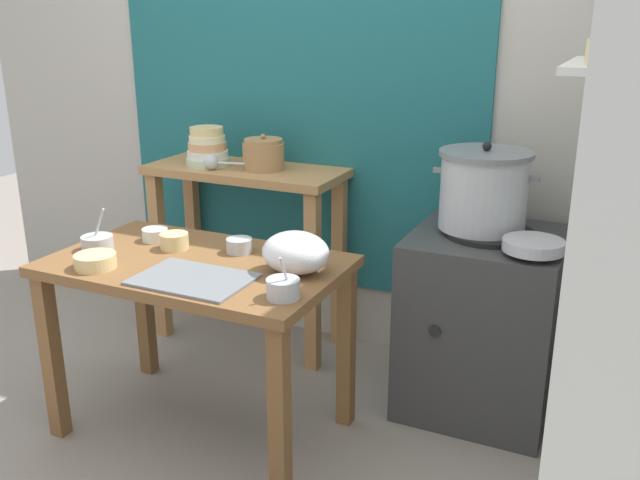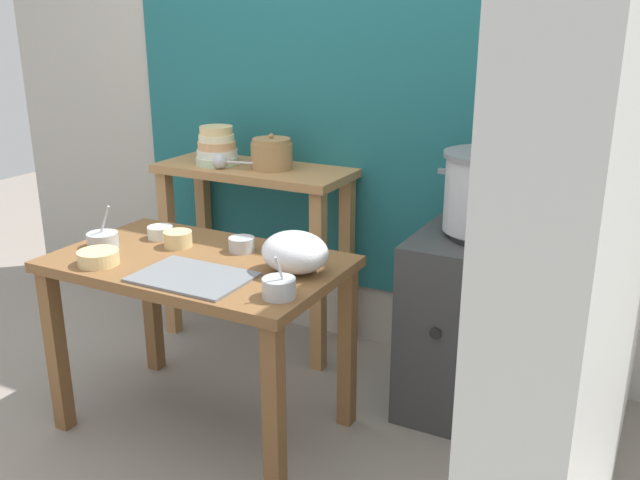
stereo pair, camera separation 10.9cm
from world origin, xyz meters
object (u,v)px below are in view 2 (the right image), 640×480
(bowl_stack_enamel, at_px, (217,147))
(prep_bowl_5, at_px, (103,239))
(prep_bowl_0, at_px, (178,238))
(prep_bowl_3, at_px, (242,244))
(prep_bowl_4, at_px, (98,257))
(prep_table, at_px, (199,286))
(prep_bowl_1, at_px, (160,232))
(steamer_pot, at_px, (488,192))
(ladle, at_px, (222,162))
(serving_tray, at_px, (192,277))
(plastic_bag, at_px, (295,252))
(wide_pan, at_px, (536,249))
(prep_bowl_2, at_px, (279,287))
(back_shelf_table, at_px, (255,211))
(clay_pot, at_px, (272,154))
(stove_block, at_px, (487,325))

(bowl_stack_enamel, xyz_separation_m, prep_bowl_5, (0.01, -0.80, -0.23))
(prep_bowl_0, distance_m, prep_bowl_3, 0.26)
(prep_bowl_5, bearing_deg, prep_bowl_4, -50.10)
(prep_table, xyz_separation_m, bowl_stack_enamel, (-0.43, 0.75, 0.37))
(prep_bowl_1, height_order, prep_bowl_5, prep_bowl_5)
(steamer_pot, xyz_separation_m, ladle, (-1.27, -0.00, -0.00))
(prep_bowl_4, xyz_separation_m, prep_bowl_5, (-0.13, 0.16, 0.00))
(serving_tray, bearing_deg, bowl_stack_enamel, 120.45)
(plastic_bag, bearing_deg, wide_pan, 29.28)
(prep_bowl_5, bearing_deg, steamer_pot, 28.64)
(prep_bowl_3, height_order, prep_bowl_4, prep_bowl_3)
(prep_bowl_1, bearing_deg, prep_bowl_0, -20.66)
(wide_pan, bearing_deg, prep_bowl_2, -136.62)
(back_shelf_table, xyz_separation_m, ladle, (-0.11, -0.11, 0.26))
(serving_tray, distance_m, prep_bowl_2, 0.36)
(prep_bowl_4, bearing_deg, plastic_bag, 21.33)
(prep_bowl_5, bearing_deg, prep_bowl_2, -7.60)
(prep_table, xyz_separation_m, back_shelf_table, (-0.25, 0.78, 0.07))
(prep_bowl_1, bearing_deg, clay_pot, 77.46)
(stove_block, bearing_deg, prep_bowl_0, -152.84)
(wide_pan, height_order, prep_bowl_5, prep_bowl_5)
(clay_pot, distance_m, prep_bowl_3, 0.71)
(prep_bowl_2, bearing_deg, prep_bowl_3, 138.09)
(bowl_stack_enamel, distance_m, ladle, 0.12)
(ladle, xyz_separation_m, prep_bowl_3, (0.45, -0.52, -0.18))
(prep_table, distance_m, steamer_pot, 1.18)
(ladle, relative_size, prep_bowl_0, 2.24)
(bowl_stack_enamel, bearing_deg, prep_table, -60.00)
(plastic_bag, bearing_deg, prep_bowl_2, -73.19)
(steamer_pot, relative_size, prep_bowl_4, 2.74)
(ladle, relative_size, prep_bowl_1, 2.41)
(bowl_stack_enamel, relative_size, plastic_bag, 0.85)
(bowl_stack_enamel, height_order, prep_bowl_4, bowl_stack_enamel)
(stove_block, relative_size, serving_tray, 1.95)
(clay_pot, xyz_separation_m, bowl_stack_enamel, (-0.29, -0.04, 0.01))
(stove_block, relative_size, prep_bowl_1, 7.53)
(back_shelf_table, height_order, steamer_pot, steamer_pot)
(prep_bowl_2, bearing_deg, serving_tray, 179.32)
(ladle, relative_size, prep_bowl_3, 2.46)
(prep_bowl_1, xyz_separation_m, prep_bowl_3, (0.39, 0.02, 0.00))
(bowl_stack_enamel, bearing_deg, wide_pan, -9.75)
(prep_table, distance_m, prep_bowl_5, 0.45)
(prep_bowl_4, bearing_deg, serving_tray, 6.57)
(steamer_pot, height_order, prep_bowl_1, steamer_pot)
(back_shelf_table, height_order, prep_bowl_2, back_shelf_table)
(plastic_bag, distance_m, prep_bowl_4, 0.74)
(prep_table, bearing_deg, bowl_stack_enamel, 120.00)
(steamer_pot, xyz_separation_m, serving_tray, (-0.81, -0.84, -0.21))
(bowl_stack_enamel, height_order, prep_bowl_2, bowl_stack_enamel)
(stove_block, relative_size, prep_bowl_0, 7.00)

